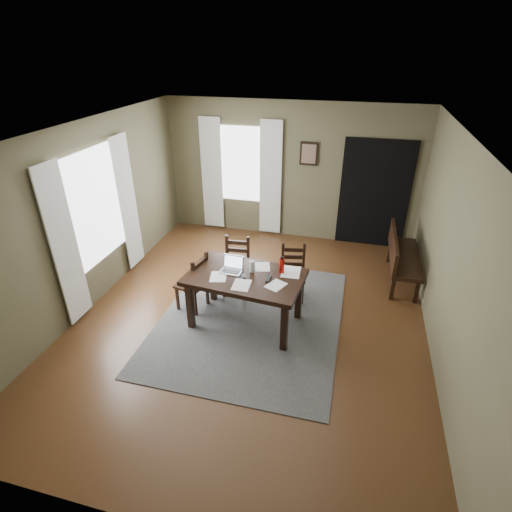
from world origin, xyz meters
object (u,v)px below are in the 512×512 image
(chair_back_left, at_px, (236,267))
(water_bottle, at_px, (282,265))
(chair_end, at_px, (194,283))
(dining_table, at_px, (245,281))
(chair_back_right, at_px, (293,273))
(laptop, at_px, (232,267))
(bench, at_px, (400,254))

(chair_back_left, height_order, water_bottle, water_bottle)
(chair_end, height_order, chair_back_left, chair_back_left)
(water_bottle, bearing_deg, chair_back_left, 145.89)
(dining_table, xyz_separation_m, chair_back_left, (-0.37, 0.77, -0.25))
(chair_back_left, distance_m, chair_back_right, 0.91)
(laptop, bearing_deg, dining_table, -18.18)
(chair_back_right, distance_m, laptop, 1.14)
(chair_back_left, distance_m, water_bottle, 1.12)
(dining_table, xyz_separation_m, bench, (2.20, 1.78, -0.21))
(dining_table, height_order, chair_end, chair_end)
(bench, bearing_deg, chair_back_left, 111.55)
(chair_end, distance_m, chair_back_left, 0.78)
(chair_back_left, xyz_separation_m, bench, (2.57, 1.01, 0.04))
(chair_end, bearing_deg, laptop, 96.54)
(chair_back_right, xyz_separation_m, bench, (1.66, 0.95, 0.06))
(chair_end, bearing_deg, water_bottle, 104.58)
(chair_end, distance_m, chair_back_right, 1.54)
(chair_back_left, height_order, bench, chair_back_left)
(bench, relative_size, laptop, 4.72)
(dining_table, bearing_deg, bench, 44.68)
(bench, xyz_separation_m, laptop, (-2.41, -1.70, 0.36))
(dining_table, relative_size, water_bottle, 6.67)
(laptop, bearing_deg, water_bottle, 12.84)
(dining_table, distance_m, chair_back_left, 0.89)
(dining_table, bearing_deg, laptop, 164.08)
(laptop, distance_m, water_bottle, 0.70)
(chair_back_left, bearing_deg, water_bottle, -39.28)
(laptop, bearing_deg, bench, 38.58)
(bench, bearing_deg, chair_back_right, 119.76)
(dining_table, bearing_deg, water_bottle, 28.22)
(dining_table, xyz_separation_m, chair_back_right, (0.54, 0.83, -0.27))
(chair_end, xyz_separation_m, chair_back_left, (0.47, 0.62, 0.00))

